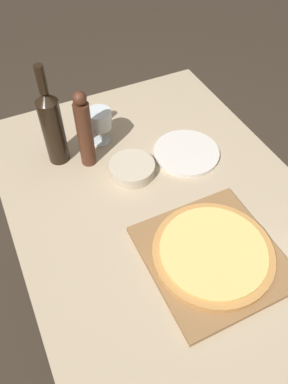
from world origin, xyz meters
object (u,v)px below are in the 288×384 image
(wine_bottle, at_px, (52,126))
(pepper_mill, at_px, (85,131))
(pizza, at_px, (213,252))
(small_bowl, at_px, (132,169))
(wine_glass, at_px, (99,120))

(wine_bottle, bearing_deg, pepper_mill, -34.52)
(pizza, xyz_separation_m, small_bowl, (-0.07, 0.39, -0.01))
(pizza, height_order, small_bowl, pizza)
(wine_glass, bearing_deg, pizza, -80.13)
(wine_bottle, xyz_separation_m, small_bowl, (0.20, -0.17, -0.12))
(wine_glass, bearing_deg, small_bowl, -79.58)
(wine_bottle, height_order, small_bowl, wine_bottle)
(pizza, relative_size, small_bowl, 2.20)
(small_bowl, bearing_deg, wine_bottle, 138.89)
(pepper_mill, xyz_separation_m, small_bowl, (0.11, -0.11, -0.11))
(wine_bottle, height_order, wine_glass, wine_bottle)
(pepper_mill, bearing_deg, wine_glass, 45.75)
(small_bowl, bearing_deg, pepper_mill, 134.53)
(pizza, xyz_separation_m, wine_glass, (-0.10, 0.58, 0.07))
(wine_bottle, distance_m, wine_glass, 0.17)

